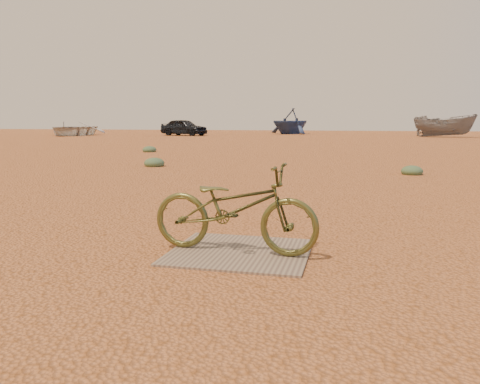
% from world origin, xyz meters
% --- Properties ---
extents(ground, '(120.00, 120.00, 0.00)m').
position_xyz_m(ground, '(0.00, 0.00, 0.00)').
color(ground, '#BE7140').
rests_on(ground, ground).
extents(plywood_board, '(1.41, 1.30, 0.02)m').
position_xyz_m(plywood_board, '(0.55, 0.59, 0.01)').
color(plywood_board, '#88765C').
rests_on(plywood_board, ground).
extents(bicycle, '(1.77, 0.70, 0.91)m').
position_xyz_m(bicycle, '(0.50, 0.55, 0.48)').
color(bicycle, '#505225').
rests_on(bicycle, plywood_board).
extents(car, '(4.66, 2.86, 1.48)m').
position_xyz_m(car, '(-13.28, 36.06, 0.74)').
color(car, black).
rests_on(car, ground).
extents(boat_near_left, '(4.65, 6.30, 1.26)m').
position_xyz_m(boat_near_left, '(-22.99, 33.57, 0.63)').
color(boat_near_left, beige).
rests_on(boat_near_left, ground).
extents(boat_far_left, '(6.27, 6.44, 2.58)m').
position_xyz_m(boat_far_left, '(-4.60, 43.11, 1.29)').
color(boat_far_left, navy).
rests_on(boat_far_left, ground).
extents(boat_mid_right, '(5.09, 3.04, 1.85)m').
position_xyz_m(boat_mid_right, '(8.73, 37.22, 0.93)').
color(boat_mid_right, slate).
rests_on(boat_mid_right, ground).
extents(kale_a, '(0.61, 0.61, 0.33)m').
position_xyz_m(kale_a, '(-4.12, 8.94, 0.00)').
color(kale_a, '#4F6D48').
rests_on(kale_a, ground).
extents(kale_b, '(0.53, 0.53, 0.29)m').
position_xyz_m(kale_b, '(3.11, 8.51, 0.00)').
color(kale_b, '#4F6D48').
rests_on(kale_b, ground).
extents(kale_c, '(0.59, 0.59, 0.33)m').
position_xyz_m(kale_c, '(-6.96, 14.82, 0.00)').
color(kale_c, '#4F6D48').
rests_on(kale_c, ground).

